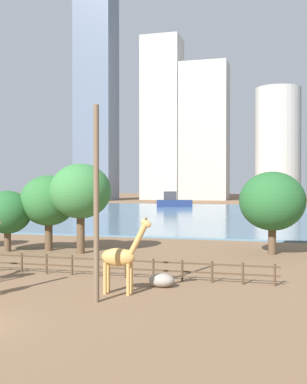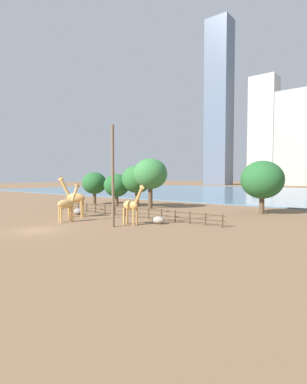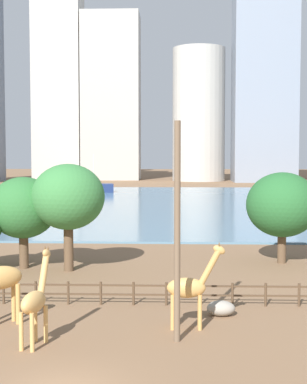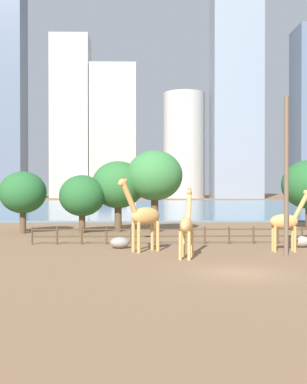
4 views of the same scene
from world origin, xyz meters
The scene contains 15 objects.
ground_plane centered at (0.00, 80.00, 0.00)m, with size 400.00×400.00×0.00m, color brown.
harbor_water centered at (0.00, 77.00, 0.10)m, with size 180.00×86.00×0.20m, color slate.
giraffe_tall centered at (4.72, 7.73, 2.01)m, with size 2.88×0.75×4.24m.
giraffe_companion centered at (-2.15, 4.95, 1.99)m, with size 1.17×2.66×4.28m.
utility_pole centered at (4.11, 5.74, 4.96)m, with size 0.28×0.28×9.93m, color brown.
boulder_by_pole centered at (6.42, 9.99, 0.40)m, with size 1.48×1.07×0.80m, color gray.
enclosure_fence centered at (-0.07, 12.00, 0.75)m, with size 26.12×0.14×1.30m.
tree_left_large centered at (12.24, 24.96, 4.49)m, with size 5.54×5.54×7.01m.
tree_center_broad centered at (-3.65, 21.32, 5.31)m, with size 5.25×5.25×7.72m.
tree_left_small centered at (-7.13, 22.17, 4.45)m, with size 5.01×5.01×6.74m.
boat_ferry centered at (-13.69, 101.25, 1.53)m, with size 9.37×4.92×8.02m.
skyline_tower_needle centered at (10.97, 156.95, 19.71)m, with size 15.67×15.67×39.43m, color #B7B2A8.
skyline_block_central centered at (29.55, 151.48, 45.00)m, with size 17.75×13.27×90.00m, color gray.
skyline_block_left centered at (-16.01, 163.55, 25.66)m, with size 17.77×12.51×51.31m, color #ADA89E.
skyline_block_right centered at (-32.64, 164.22, 31.22)m, with size 14.70×12.81×62.43m, color #B7B2A8.
Camera 3 is at (4.02, -20.30, 8.53)m, focal length 55.00 mm.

